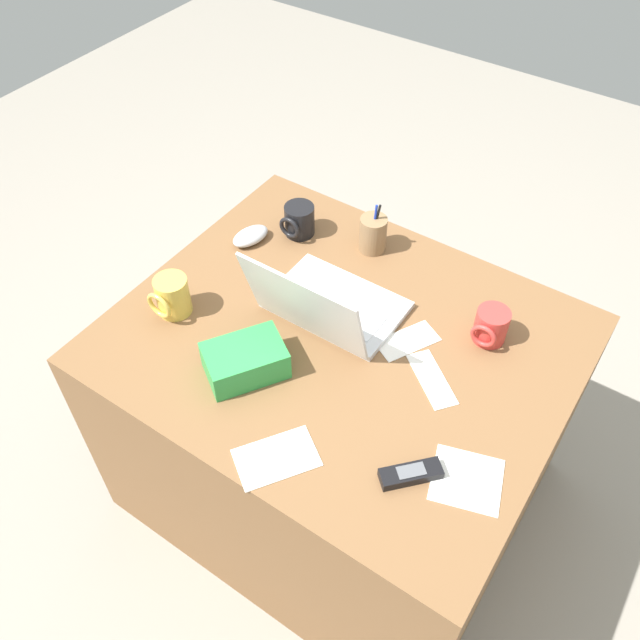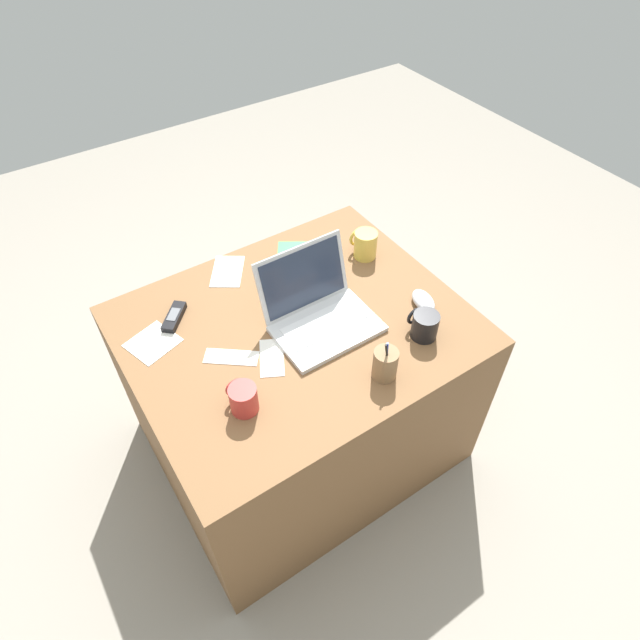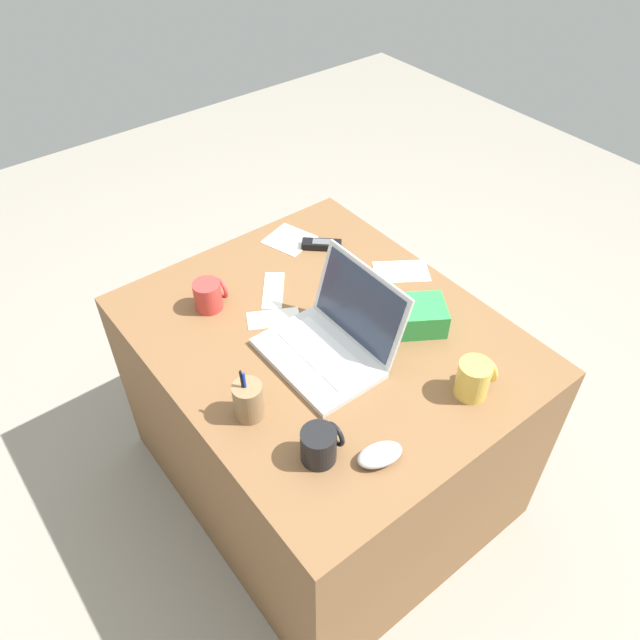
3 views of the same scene
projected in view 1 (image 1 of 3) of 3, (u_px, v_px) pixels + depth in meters
ground_plane at (337, 482)px, 2.23m from camera, size 6.00×6.00×0.00m
desk at (339, 420)px, 1.96m from camera, size 1.12×0.94×0.73m
laptop at (326, 305)px, 1.70m from camera, size 0.34×0.30×0.24m
computer_mouse at (250, 236)px, 1.93m from camera, size 0.09×0.13×0.04m
coffee_mug_white at (172, 296)px, 1.72m from camera, size 0.09×0.10×0.11m
coffee_mug_tall at (299, 221)px, 1.94m from camera, size 0.09×0.10×0.09m
coffee_mug_spare at (490, 326)px, 1.66m from camera, size 0.08×0.10×0.09m
cordless_phone at (411, 474)px, 1.42m from camera, size 0.12×0.13×0.03m
pen_holder at (373, 234)px, 1.88m from camera, size 0.08×0.08×0.16m
snack_bag at (245, 360)px, 1.59m from camera, size 0.21×0.23×0.08m
paper_note_near_laptop at (432, 379)px, 1.60m from camera, size 0.17×0.16×0.00m
paper_note_left at (276, 458)px, 1.46m from camera, size 0.19×0.21×0.00m
paper_note_right at (407, 341)px, 1.68m from camera, size 0.14×0.17×0.00m
paper_note_front at (467, 480)px, 1.42m from camera, size 0.18×0.18×0.00m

